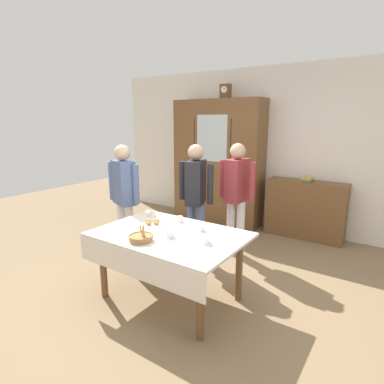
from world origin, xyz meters
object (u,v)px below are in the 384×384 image
(book_stack, at_px, (308,180))
(spoon_far_right, at_px, (223,234))
(bookshelf_low, at_px, (305,209))
(dining_table, at_px, (168,244))
(tea_cup_front_edge, at_px, (201,229))
(mantel_clock, at_px, (225,91))
(tea_cup_far_left, at_px, (206,241))
(pastry_plate, at_px, (152,223))
(person_behind_table_left, at_px, (196,191))
(tea_cup_mid_right, at_px, (170,235))
(spoon_front_edge, at_px, (201,238))
(wall_cabinet, at_px, (218,162))
(person_near_right_end, at_px, (237,189))
(person_by_cabinet, at_px, (124,191))
(tea_cup_near_left, at_px, (180,219))
(tea_cup_center, at_px, (152,215))
(bread_basket, at_px, (141,237))
(spoon_mid_left, at_px, (117,235))

(book_stack, relative_size, spoon_far_right, 1.85)
(bookshelf_low, relative_size, book_stack, 5.42)
(dining_table, bearing_deg, tea_cup_front_edge, 49.39)
(mantel_clock, xyz_separation_m, tea_cup_far_left, (1.23, -2.59, -1.56))
(pastry_plate, distance_m, person_behind_table_left, 0.91)
(pastry_plate, bearing_deg, tea_cup_mid_right, -26.66)
(tea_cup_mid_right, relative_size, spoon_front_edge, 1.09)
(book_stack, bearing_deg, bookshelf_low, 0.00)
(wall_cabinet, height_order, person_near_right_end, wall_cabinet)
(mantel_clock, bearing_deg, person_by_cabinet, -99.30)
(dining_table, bearing_deg, tea_cup_mid_right, -39.32)
(book_stack, bearing_deg, tea_cup_far_left, -94.70)
(tea_cup_front_edge, relative_size, person_by_cabinet, 0.08)
(wall_cabinet, relative_size, person_behind_table_left, 1.42)
(tea_cup_near_left, xyz_separation_m, tea_cup_front_edge, (0.35, -0.12, -0.00))
(mantel_clock, bearing_deg, tea_cup_center, -83.11)
(pastry_plate, bearing_deg, tea_cup_front_edge, 12.80)
(pastry_plate, bearing_deg, dining_table, -23.17)
(mantel_clock, xyz_separation_m, person_near_right_end, (0.83, -1.17, -1.37))
(tea_cup_near_left, relative_size, tea_cup_far_left, 1.00)
(person_near_right_end, height_order, person_by_cabinet, person_near_right_end)
(mantel_clock, xyz_separation_m, bread_basket, (0.68, -2.87, -1.55))
(tea_cup_front_edge, relative_size, spoon_front_edge, 1.09)
(bookshelf_low, height_order, book_stack, book_stack)
(mantel_clock, distance_m, spoon_mid_left, 3.33)
(book_stack, distance_m, person_by_cabinet, 2.79)
(wall_cabinet, xyz_separation_m, tea_cup_center, (0.39, -2.24, -0.34))
(tea_cup_near_left, bearing_deg, tea_cup_center, -175.57)
(dining_table, bearing_deg, bread_basket, -108.56)
(wall_cabinet, relative_size, bread_basket, 9.11)
(book_stack, height_order, tea_cup_front_edge, book_stack)
(bread_basket, distance_m, pastry_plate, 0.48)
(dining_table, xyz_separation_m, spoon_far_right, (0.46, 0.30, 0.11))
(pastry_plate, distance_m, person_by_cabinet, 0.90)
(bread_basket, distance_m, spoon_far_right, 0.81)
(tea_cup_front_edge, bearing_deg, spoon_mid_left, -136.46)
(book_stack, distance_m, tea_cup_center, 2.58)
(book_stack, bearing_deg, tea_cup_near_left, -109.45)
(tea_cup_near_left, distance_m, person_behind_table_left, 0.70)
(bookshelf_low, relative_size, tea_cup_mid_right, 9.18)
(person_near_right_end, xyz_separation_m, person_behind_table_left, (-0.40, -0.39, -0.00))
(mantel_clock, relative_size, spoon_mid_left, 2.02)
(spoon_front_edge, bearing_deg, mantel_clock, 114.10)
(tea_cup_far_left, bearing_deg, bread_basket, -152.52)
(person_near_right_end, bearing_deg, spoon_front_edge, -78.01)
(tea_cup_far_left, bearing_deg, person_behind_table_left, 127.69)
(spoon_mid_left, distance_m, person_near_right_end, 1.80)
(spoon_mid_left, bearing_deg, bookshelf_low, 70.43)
(pastry_plate, bearing_deg, wall_cabinet, 103.27)
(mantel_clock, bearing_deg, tea_cup_far_left, -64.60)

